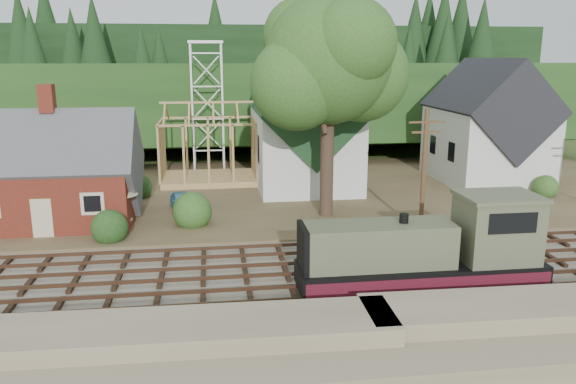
{
  "coord_description": "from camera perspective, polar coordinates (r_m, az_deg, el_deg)",
  "views": [
    {
      "loc": [
        -5.67,
        -26.73,
        10.98
      ],
      "look_at": [
        -1.21,
        6.0,
        3.0
      ],
      "focal_mm": 35.0,
      "sensor_mm": 36.0,
      "label": 1
    }
  ],
  "objects": [
    {
      "name": "church",
      "position": [
        47.4,
        1.62,
        6.55
      ],
      "size": [
        8.4,
        15.17,
        13.0
      ],
      "color": "silver",
      "rests_on": "village_flat"
    },
    {
      "name": "lattice_tower",
      "position": [
        54.74,
        -8.3,
        12.45
      ],
      "size": [
        3.2,
        3.2,
        12.12
      ],
      "color": "silver",
      "rests_on": "village_flat"
    },
    {
      "name": "farmhouse",
      "position": [
        51.86,
        19.57,
        6.03
      ],
      "size": [
        8.4,
        10.8,
        10.6
      ],
      "color": "silver",
      "rests_on": "village_flat"
    },
    {
      "name": "village_flat",
      "position": [
        46.37,
        -0.52,
        0.08
      ],
      "size": [
        64.0,
        26.0,
        0.3
      ],
      "primitive_type": "cube",
      "color": "brown",
      "rests_on": "ground"
    },
    {
      "name": "timber_frame",
      "position": [
        49.34,
        -8.07,
        4.45
      ],
      "size": [
        8.2,
        6.2,
        6.99
      ],
      "color": "tan",
      "rests_on": "village_flat"
    },
    {
      "name": "big_tree",
      "position": [
        37.65,
        4.36,
        12.38
      ],
      "size": [
        10.9,
        8.4,
        14.7
      ],
      "color": "#38281E",
      "rests_on": "village_flat"
    },
    {
      "name": "hillside",
      "position": [
        69.83,
        -3.02,
        4.52
      ],
      "size": [
        70.0,
        28.96,
        12.74
      ],
      "primitive_type": "cube",
      "rotation": [
        -0.17,
        0.0,
        0.0
      ],
      "color": "#1E3F19",
      "rests_on": "ground"
    },
    {
      "name": "ground",
      "position": [
        29.45,
        3.95,
        -8.34
      ],
      "size": [
        140.0,
        140.0,
        0.0
      ],
      "primitive_type": "plane",
      "color": "#384C1E",
      "rests_on": "ground"
    },
    {
      "name": "patio_set",
      "position": [
        37.15,
        -16.88,
        -0.05
      ],
      "size": [
        2.43,
        2.43,
        2.7
      ],
      "color": "silver",
      "rests_on": "village_flat"
    },
    {
      "name": "ridge",
      "position": [
        85.63,
        -3.93,
        6.18
      ],
      "size": [
        80.0,
        20.0,
        12.0
      ],
      "primitive_type": "cube",
      "color": "black",
      "rests_on": "ground"
    },
    {
      "name": "depot",
      "position": [
        39.88,
        -22.61,
        1.3
      ],
      "size": [
        10.8,
        7.41,
        9.0
      ],
      "color": "#591F14",
      "rests_on": "village_flat"
    },
    {
      "name": "car_blue",
      "position": [
        41.02,
        -10.77,
        -0.87
      ],
      "size": [
        2.06,
        3.79,
        1.23
      ],
      "primitive_type": "imported",
      "rotation": [
        0.0,
        0.0,
        0.18
      ],
      "color": "#599FC0",
      "rests_on": "village_flat"
    },
    {
      "name": "telegraph_pole_near",
      "position": [
        35.01,
        13.63,
        2.11
      ],
      "size": [
        2.2,
        0.28,
        8.0
      ],
      "color": "#4C331E",
      "rests_on": "ground"
    },
    {
      "name": "embankment",
      "position": [
        22.03,
        8.6,
        -16.49
      ],
      "size": [
        64.0,
        5.0,
        1.6
      ],
      "primitive_type": "cube",
      "color": "#7F7259",
      "rests_on": "ground"
    },
    {
      "name": "railroad_bed",
      "position": [
        29.42,
        3.96,
        -8.2
      ],
      "size": [
        64.0,
        11.0,
        0.16
      ],
      "primitive_type": "cube",
      "color": "#726B5B",
      "rests_on": "ground"
    },
    {
      "name": "locomotive",
      "position": [
        27.25,
        14.31,
        -5.99
      ],
      "size": [
        11.46,
        2.86,
        4.6
      ],
      "color": "black",
      "rests_on": "railroad_bed"
    },
    {
      "name": "car_red",
      "position": [
        52.48,
        22.59,
        1.42
      ],
      "size": [
        4.47,
        3.71,
        1.13
      ],
      "primitive_type": "imported",
      "rotation": [
        0.0,
        0.0,
        1.03
      ],
      "color": "red",
      "rests_on": "village_flat"
    }
  ]
}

